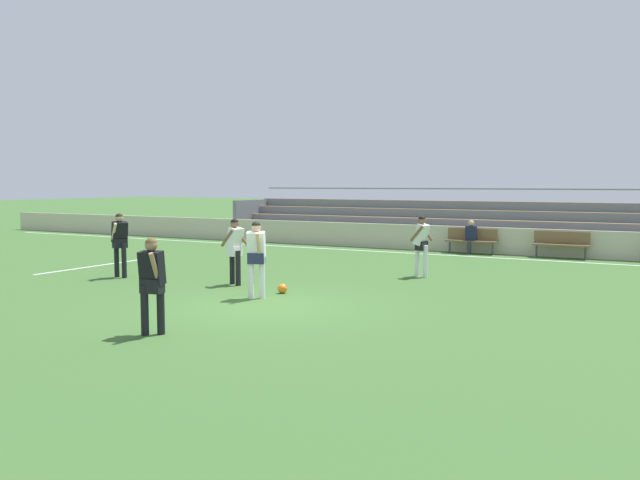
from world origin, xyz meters
TOP-DOWN VIEW (x-y plane):
  - ground_plane at (0.00, 0.00)m, footprint 160.00×160.00m
  - field_line_sideline at (0.00, 11.05)m, footprint 44.00×0.12m
  - field_line_penalty_mark at (-8.17, 3.04)m, footprint 0.12×4.40m
  - sideline_wall at (0.00, 12.36)m, footprint 48.00×0.16m
  - bleacher_stand at (-0.17, 14.54)m, footprint 20.33×3.10m
  - bench_far_right at (4.01, 12.02)m, footprint 1.80×0.40m
  - bench_near_wall_gap at (0.96, 12.02)m, footprint 1.80×0.40m
  - spectator_seated at (0.96, 11.90)m, footprint 0.36×0.42m
  - player_white_on_ball at (-0.70, 0.74)m, footprint 0.47×0.56m
  - player_white_overlapping at (-2.24, 2.08)m, footprint 0.58×0.45m
  - player_dark_deep_cover at (-0.28, -2.95)m, footprint 0.45×0.50m
  - player_white_pressing_high at (1.36, 5.61)m, footprint 0.54×0.50m
  - player_dark_wide_right at (-5.69, 1.63)m, footprint 0.46×0.64m
  - soccer_ball at (-0.54, 1.57)m, footprint 0.22×0.22m

SIDE VIEW (x-z plane):
  - ground_plane at x=0.00m, z-range 0.00..0.00m
  - field_line_sideline at x=0.00m, z-range 0.00..0.01m
  - field_line_penalty_mark at x=-8.17m, z-range 0.00..0.01m
  - soccer_ball at x=-0.54m, z-range 0.00..0.22m
  - sideline_wall at x=0.00m, z-range 0.00..0.95m
  - bench_far_right at x=4.01m, z-range 0.10..1.00m
  - bench_near_wall_gap at x=0.96m, z-range 0.10..1.00m
  - spectator_seated at x=0.96m, z-range 0.10..1.31m
  - bleacher_stand at x=-0.17m, z-range -0.20..2.13m
  - player_dark_deep_cover at x=-0.28m, z-range 0.15..1.78m
  - player_white_overlapping at x=-2.24m, z-range 0.16..1.81m
  - player_white_pressing_high at x=1.36m, z-range 0.16..1.81m
  - player_white_on_ball at x=-0.70m, z-range 0.16..1.86m
  - player_dark_wide_right at x=-5.69m, z-range 0.17..1.90m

